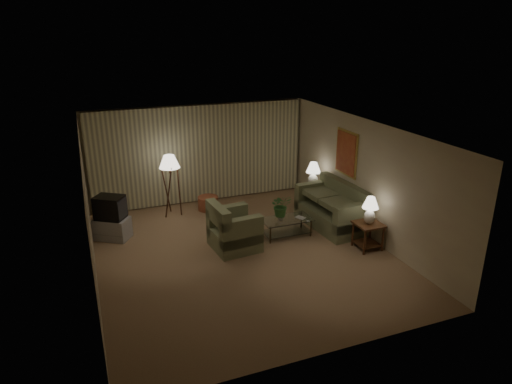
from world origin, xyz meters
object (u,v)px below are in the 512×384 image
(side_table_near, at_px, (368,231))
(crt_tv, at_px, (110,207))
(table_lamp_near, at_px, (370,208))
(table_lamp_far, at_px, (313,172))
(floor_lamp, at_px, (171,184))
(sofa, at_px, (331,210))
(ottoman, at_px, (208,203))
(vase, at_px, (281,217))
(coffee_table, at_px, (286,224))
(armchair, at_px, (234,230))
(tv_cabinet, at_px, (112,228))
(side_table_far, at_px, (312,193))

(side_table_near, xyz_separation_m, crt_tv, (-5.20, 2.55, 0.35))
(table_lamp_near, relative_size, table_lamp_far, 0.91)
(crt_tv, distance_m, floor_lamp, 1.82)
(sofa, xyz_separation_m, ottoman, (-2.51, 2.13, -0.25))
(table_lamp_near, bearing_deg, floor_lamp, 136.34)
(side_table_near, bearing_deg, vase, 140.84)
(coffee_table, bearing_deg, ottoman, 119.86)
(armchair, distance_m, vase, 1.20)
(coffee_table, xyz_separation_m, tv_cabinet, (-3.82, 1.30, -0.03))
(crt_tv, bearing_deg, tv_cabinet, -56.36)
(floor_lamp, xyz_separation_m, ottoman, (0.96, 0.02, -0.66))
(side_table_far, relative_size, tv_cabinet, 0.66)
(table_lamp_far, bearing_deg, coffee_table, -135.73)
(sofa, distance_m, crt_tv, 5.20)
(sofa, relative_size, table_lamp_near, 3.37)
(table_lamp_far, bearing_deg, crt_tv, -179.50)
(armchair, relative_size, tv_cabinet, 1.29)
(armchair, height_order, side_table_near, armchair)
(side_table_near, distance_m, vase, 1.98)
(tv_cabinet, relative_size, vase, 5.55)
(armchair, height_order, floor_lamp, floor_lamp)
(armchair, height_order, crt_tv, crt_tv)
(ottoman, bearing_deg, table_lamp_far, -18.21)
(coffee_table, relative_size, ottoman, 2.17)
(ottoman, bearing_deg, sofa, -40.24)
(floor_lamp, bearing_deg, crt_tv, -150.07)
(crt_tv, height_order, ottoman, crt_tv)
(crt_tv, bearing_deg, floor_lamp, 63.57)
(table_lamp_near, relative_size, floor_lamp, 0.38)
(tv_cabinet, height_order, vase, vase)
(coffee_table, distance_m, vase, 0.27)
(table_lamp_near, height_order, crt_tv, table_lamp_near)
(coffee_table, distance_m, crt_tv, 4.06)
(sofa, bearing_deg, crt_tv, -107.44)
(armchair, xyz_separation_m, table_lamp_near, (2.72, -1.09, 0.54))
(crt_tv, bearing_deg, armchair, 3.03)
(tv_cabinet, distance_m, floor_lamp, 1.91)
(coffee_table, xyz_separation_m, ottoman, (-1.28, 2.23, -0.10))
(table_lamp_far, distance_m, tv_cabinet, 5.25)
(sofa, height_order, coffee_table, sofa)
(sofa, xyz_separation_m, table_lamp_far, (0.15, 1.25, 0.57))
(sofa, relative_size, table_lamp_far, 3.06)
(table_lamp_near, xyz_separation_m, vase, (-1.53, 1.25, -0.46))
(sofa, xyz_separation_m, floor_lamp, (-3.48, 2.11, 0.41))
(sofa, distance_m, side_table_near, 1.36)
(ottoman, height_order, vase, vase)
(table_lamp_far, relative_size, vase, 4.13)
(table_lamp_near, distance_m, floor_lamp, 5.01)
(coffee_table, bearing_deg, crt_tv, 161.12)
(armchair, relative_size, vase, 7.15)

